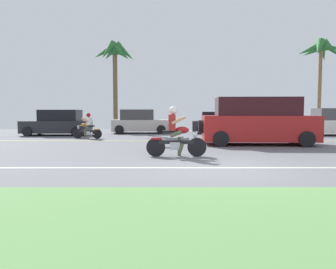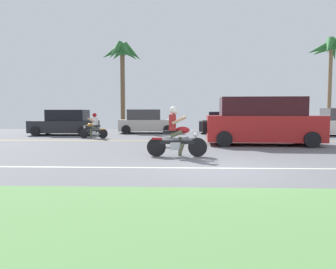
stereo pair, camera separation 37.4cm
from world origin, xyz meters
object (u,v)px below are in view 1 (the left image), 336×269
Objects in this scene: suv_nearby at (259,122)px; parked_car_1 at (141,122)px; parked_car_2 at (225,123)px; palm_tree_0 at (116,57)px; motorcyclist at (177,135)px; parked_car_3 at (335,123)px; palm_tree_1 at (323,53)px; motorcyclist_distant at (89,128)px; parked_car_0 at (60,123)px.

suv_nearby reaches higher than parked_car_1.
parked_car_2 is at bearing -3.76° from parked_car_1.
palm_tree_0 is (-7.54, 8.86, 4.19)m from suv_nearby.
motorcyclist is 0.45× the size of parked_car_3.
palm_tree_1 reaches higher than palm_tree_0.
suv_nearby is at bearing 46.16° from motorcyclist.
suv_nearby reaches higher than parked_car_3.
motorcyclist_distant is (-4.50, 6.90, -0.10)m from motorcyclist.
suv_nearby is at bearing -27.88° from parked_car_0.
palm_tree_1 is (12.92, 2.29, 4.91)m from parked_car_1.
parked_car_3 is at bearing 42.58° from suv_nearby.
palm_tree_1 is at bearing 10.04° from parked_car_1.
parked_car_1 is at bearing -169.96° from palm_tree_1.
palm_tree_0 is at bearing 143.67° from parked_car_1.
palm_tree_0 reaches higher than suv_nearby.
suv_nearby is 1.33× the size of parked_car_1.
parked_car_1 is 12.01m from parked_car_3.
parked_car_0 is at bearing 134.46° from motorcyclist_distant.
motorcyclist is 0.38× the size of suv_nearby.
palm_tree_0 reaches higher than parked_car_1.
suv_nearby is 12.37m from palm_tree_0.
motorcyclist is at bearing -107.06° from parked_car_2.
parked_car_1 is 5.49m from parked_car_2.
parked_car_0 is 5.14m from parked_car_1.
motorcyclist is 11.56m from parked_car_0.
parked_car_2 is (-0.26, 7.17, -0.32)m from suv_nearby.
suv_nearby is 1.17× the size of parked_car_3.
motorcyclist_distant is at bearing -170.09° from parked_car_3.
palm_tree_1 reaches higher than motorcyclist_distant.
parked_car_0 is 16.60m from parked_car_3.
parked_car_3 is at bearing -104.22° from palm_tree_1.
parked_car_1 is (4.74, 1.99, 0.01)m from parked_car_0.
palm_tree_1 is at bearing 3.72° from palm_tree_0.
motorcyclist_distant is at bearing -95.71° from palm_tree_0.
suv_nearby is 1.17× the size of parked_car_2.
parked_car_1 is 4.98m from palm_tree_0.
parked_car_2 is 0.68× the size of palm_tree_0.
palm_tree_0 reaches higher than motorcyclist.
parked_car_3 is (11.85, -1.91, 0.03)m from parked_car_1.
motorcyclist_distant is (-15.30, -6.68, -5.06)m from palm_tree_1.
motorcyclist is at bearing -128.47° from palm_tree_1.
suv_nearby is at bearing -21.13° from motorcyclist_distant.
suv_nearby is 13.02m from palm_tree_1.
parked_car_2 is 8.84m from motorcyclist_distant.
palm_tree_1 is (17.66, 4.28, 4.92)m from parked_car_0.
motorcyclist is at bearing -79.35° from parked_car_1.
parked_car_0 is 3.38m from motorcyclist_distant.
motorcyclist is at bearing -136.04° from parked_car_3.
suv_nearby is 7.18m from parked_car_2.
motorcyclist is 0.44× the size of parked_car_2.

